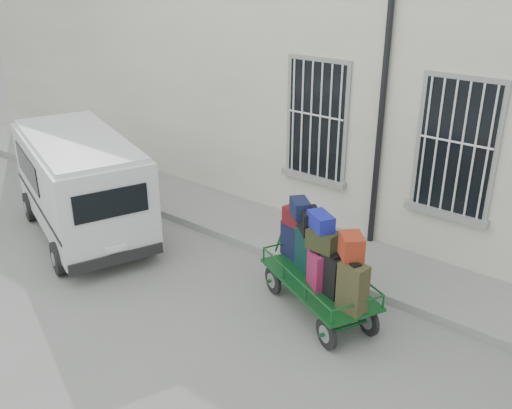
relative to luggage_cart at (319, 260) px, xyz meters
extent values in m
plane|color=slate|center=(-1.33, -0.50, -0.91)|extent=(80.00, 80.00, 0.00)
cube|color=beige|center=(-1.33, 5.00, 2.09)|extent=(24.00, 5.00, 6.00)
cylinder|color=black|center=(-0.38, 2.42, 1.89)|extent=(0.11, 0.11, 5.60)
cube|color=black|center=(-1.73, 2.48, 1.34)|extent=(1.20, 0.08, 2.20)
cube|color=gray|center=(-1.73, 2.46, 0.18)|extent=(1.45, 0.22, 0.12)
cube|color=black|center=(0.97, 2.48, 1.34)|extent=(1.20, 0.08, 2.20)
cube|color=gray|center=(0.97, 2.46, 0.18)|extent=(1.45, 0.22, 0.12)
cube|color=gray|center=(-1.33, 1.70, -0.84)|extent=(24.00, 1.70, 0.15)
cylinder|color=black|center=(-0.85, -0.01, -0.67)|extent=(0.45, 0.25, 0.47)
cylinder|color=gray|center=(-0.85, -0.01, -0.67)|extent=(0.27, 0.19, 0.26)
cylinder|color=black|center=(-0.54, 0.64, -0.67)|extent=(0.45, 0.25, 0.47)
cylinder|color=gray|center=(-0.54, 0.64, -0.67)|extent=(0.27, 0.19, 0.26)
cylinder|color=black|center=(0.62, -0.69, -0.67)|extent=(0.45, 0.25, 0.47)
cylinder|color=gray|center=(0.62, -0.69, -0.67)|extent=(0.27, 0.19, 0.26)
cylinder|color=black|center=(0.92, -0.03, -0.67)|extent=(0.45, 0.25, 0.47)
cylinder|color=gray|center=(0.92, -0.03, -0.67)|extent=(0.27, 0.19, 0.26)
cube|color=#114D1E|center=(0.04, -0.02, -0.39)|extent=(2.29, 1.74, 0.05)
cylinder|color=#114D1E|center=(-1.13, 0.51, -0.25)|extent=(0.27, 0.15, 0.53)
cube|color=#101532|center=(-0.72, 0.40, -0.06)|extent=(0.54, 0.39, 0.60)
cube|color=black|center=(-0.72, 0.40, 0.25)|extent=(0.23, 0.19, 0.03)
cube|color=#0C292B|center=(-0.30, 0.16, -0.01)|extent=(0.51, 0.39, 0.72)
cube|color=black|center=(-0.30, 0.16, 0.36)|extent=(0.21, 0.18, 0.03)
cube|color=#961B5C|center=(0.08, -0.15, -0.08)|extent=(0.43, 0.38, 0.57)
cube|color=black|center=(0.08, -0.15, 0.22)|extent=(0.18, 0.15, 0.03)
cube|color=black|center=(0.38, -0.18, -0.06)|extent=(0.43, 0.36, 0.62)
cube|color=black|center=(0.38, -0.18, 0.26)|extent=(0.18, 0.17, 0.03)
cube|color=#302D18|center=(0.80, -0.37, 0.00)|extent=(0.42, 0.31, 0.73)
cube|color=black|center=(0.80, -0.37, 0.37)|extent=(0.19, 0.18, 0.03)
cube|color=#4F0F14|center=(-0.66, 0.35, 0.39)|extent=(0.50, 0.35, 0.30)
cube|color=black|center=(-0.26, 0.11, 0.53)|extent=(0.51, 0.50, 0.36)
cube|color=#292C16|center=(0.11, -0.09, 0.40)|extent=(0.47, 0.31, 0.30)
cube|color=maroon|center=(0.65, -0.22, 0.53)|extent=(0.48, 0.48, 0.34)
cube|color=#101532|center=(-0.47, 0.15, 0.67)|extent=(0.47, 0.45, 0.27)
cube|color=navy|center=(0.04, -0.06, 0.67)|extent=(0.51, 0.45, 0.24)
cube|color=silver|center=(-5.04, -0.63, 0.23)|extent=(4.26, 2.96, 1.60)
cube|color=silver|center=(-5.04, -0.63, 1.06)|extent=(4.05, 2.77, 0.09)
cube|color=black|center=(-6.86, 0.05, 0.54)|extent=(0.67, 1.43, 0.67)
cube|color=black|center=(-5.84, -1.24, 0.49)|extent=(1.85, 0.72, 0.55)
cube|color=black|center=(-3.20, -1.32, 0.49)|extent=(0.47, 1.18, 0.49)
cube|color=black|center=(-3.21, -1.32, -0.53)|extent=(0.66, 1.57, 0.20)
cube|color=white|center=(-3.17, -1.33, -0.32)|extent=(0.16, 0.36, 0.11)
cylinder|color=black|center=(-6.54, -0.95, -0.61)|extent=(0.64, 0.40, 0.61)
cylinder|color=black|center=(-5.96, 0.59, -0.61)|extent=(0.64, 0.40, 0.61)
cylinder|color=black|center=(-4.12, -1.85, -0.61)|extent=(0.64, 0.40, 0.61)
cylinder|color=black|center=(-3.55, -0.32, -0.61)|extent=(0.64, 0.40, 0.61)
camera|label=1|loc=(4.01, -6.46, 4.21)|focal=40.00mm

